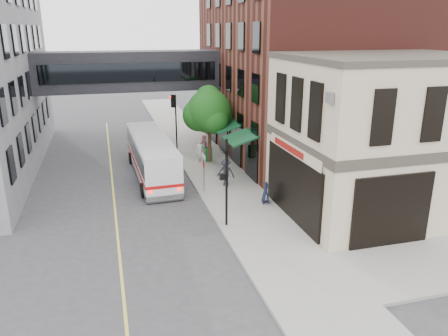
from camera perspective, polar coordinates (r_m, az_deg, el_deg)
ground at (r=20.63m, az=0.77°, el=-10.19°), size 120.00×120.00×0.00m
sidewalk_main at (r=33.68m, az=-2.61°, el=1.21°), size 4.00×60.00×0.15m
corner_building at (r=24.67m, az=19.93°, el=3.91°), size 10.19×8.12×8.45m
brick_building at (r=35.92m, az=9.69°, el=13.25°), size 13.76×18.00×14.00m
skyway_bridge at (r=35.69m, az=-12.29°, el=12.29°), size 14.00×3.18×3.00m
traffic_signal_near at (r=21.32m, az=0.25°, el=-0.51°), size 0.44×0.22×4.60m
traffic_signal_far at (r=35.47m, az=-6.55°, el=7.38°), size 0.53×0.28×4.50m
street_sign_pole at (r=26.27m, az=-2.66°, el=0.62°), size 0.08×0.75×3.00m
street_tree at (r=32.09m, az=-2.05°, el=7.43°), size 3.80×3.20×5.60m
lane_marking at (r=29.14m, az=-14.34°, el=-2.18°), size 0.12×40.00×0.01m
bus at (r=29.86m, az=-9.45°, el=1.72°), size 2.72×10.25×2.74m
pedestrian_a at (r=32.31m, az=-3.21°, el=2.24°), size 0.76×0.64×1.76m
pedestrian_b at (r=32.69m, az=-2.49°, el=2.60°), size 0.96×0.76×1.94m
pedestrian_c at (r=27.43m, az=0.23°, el=-0.59°), size 1.31×1.13×1.76m
newspaper_box at (r=32.79m, az=-1.97°, el=1.81°), size 0.60×0.56×1.01m
sandwich_board at (r=25.05m, az=5.48°, el=-3.24°), size 0.57×0.73×1.14m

